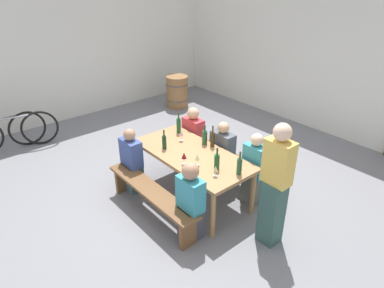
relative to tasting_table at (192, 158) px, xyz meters
name	(u,v)px	position (x,y,z in m)	size (l,w,h in m)	color
ground_plane	(192,195)	(0.00, 0.00, -0.67)	(24.00, 24.00, 0.00)	slate
back_wall	(337,56)	(0.00, 3.76, 0.93)	(14.00, 0.20, 3.20)	silver
side_wall	(66,47)	(-4.28, 0.00, 0.93)	(0.20, 7.92, 3.20)	silver
tasting_table	(192,158)	(0.00, 0.00, 0.00)	(1.90, 0.89, 0.75)	#9E7247
bench_near	(151,195)	(0.00, -0.75, -0.32)	(1.80, 0.30, 0.45)	brown
bench_far	(227,160)	(0.00, 0.75, -0.32)	(1.80, 0.30, 0.45)	brown
wine_bottle_0	(179,125)	(-0.67, 0.28, 0.21)	(0.07, 0.07, 0.34)	#194723
wine_bottle_1	(217,162)	(0.56, -0.04, 0.20)	(0.07, 0.07, 0.32)	#194723
wine_bottle_2	(164,142)	(-0.37, -0.22, 0.19)	(0.07, 0.07, 0.30)	#143319
wine_bottle_3	(213,139)	(0.04, 0.37, 0.20)	(0.06, 0.06, 0.34)	#332814
wine_bottle_4	(205,137)	(-0.10, 0.34, 0.19)	(0.08, 0.08, 0.31)	#234C2D
wine_bottle_5	(239,166)	(0.83, 0.10, 0.20)	(0.07, 0.07, 0.33)	#234C2D
wine_glass_0	(216,169)	(0.67, -0.17, 0.18)	(0.06, 0.06, 0.15)	silver
wine_glass_1	(181,134)	(-0.41, 0.13, 0.20)	(0.07, 0.07, 0.17)	silver
wine_glass_2	(184,156)	(0.17, -0.29, 0.21)	(0.07, 0.07, 0.18)	silver
wine_glass_3	(197,158)	(0.31, -0.17, 0.20)	(0.07, 0.07, 0.16)	silver
seated_guest_near_0	(132,162)	(-0.73, -0.60, -0.18)	(0.37, 0.24, 1.06)	#3C595C
seated_guest_near_1	(191,203)	(0.68, -0.60, -0.14)	(0.36, 0.24, 1.11)	#3F3F48
seated_guest_far_0	(193,139)	(-0.67, 0.60, -0.15)	(0.38, 0.24, 1.11)	navy
seated_guest_far_1	(222,156)	(0.04, 0.60, -0.17)	(0.39, 0.24, 1.09)	#344A36
seated_guest_far_2	(254,171)	(0.69, 0.60, -0.14)	(0.33, 0.24, 1.13)	#54584E
standing_host	(275,188)	(1.39, 0.13, 0.15)	(0.34, 0.24, 1.66)	#2F504A
wine_barrel	(177,91)	(-3.18, 2.21, -0.28)	(0.57, 0.57, 0.78)	olive
parked_bicycle_0	(11,132)	(-3.40, -1.66, -0.30)	(0.45, 1.65, 0.90)	black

